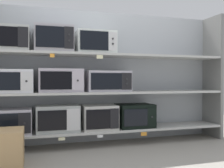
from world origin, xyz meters
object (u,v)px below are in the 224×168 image
at_px(microwave_4, 11,81).
at_px(microwave_1, 58,118).
at_px(shipping_carton, 3,149).
at_px(microwave_6, 108,81).
at_px(microwave_5, 61,80).
at_px(microwave_8, 53,40).
at_px(microwave_2, 99,117).
at_px(microwave_7, 9,39).
at_px(microwave_0, 11,121).
at_px(microwave_3, 135,116).
at_px(microwave_9, 95,43).

bearing_deg(microwave_4, microwave_1, 0.01).
bearing_deg(shipping_carton, microwave_6, 26.35).
xyz_separation_m(microwave_5, microwave_8, (-0.09, -0.00, 0.52)).
distance_m(microwave_4, microwave_6, 1.21).
relative_size(microwave_2, microwave_7, 0.98).
relative_size(microwave_0, shipping_carton, 1.30).
distance_m(microwave_0, microwave_6, 1.31).
bearing_deg(microwave_7, microwave_3, 0.01).
bearing_deg(microwave_6, microwave_9, -179.94).
bearing_deg(microwave_9, microwave_3, 0.05).
height_order(microwave_7, microwave_8, microwave_8).
bearing_deg(microwave_8, microwave_1, 0.24).
xyz_separation_m(microwave_0, microwave_6, (1.22, -0.00, 0.49)).
distance_m(microwave_2, microwave_3, 0.52).
height_order(microwave_1, microwave_9, microwave_9).
bearing_deg(microwave_4, microwave_5, -0.00).
bearing_deg(microwave_6, microwave_1, 179.98).
xyz_separation_m(microwave_5, microwave_9, (0.45, -0.00, 0.50)).
relative_size(microwave_1, microwave_5, 0.98).
relative_size(microwave_1, microwave_4, 1.06).
distance_m(microwave_7, microwave_9, 1.06).
xyz_separation_m(microwave_1, microwave_5, (0.04, -0.00, 0.48)).
relative_size(microwave_0, microwave_3, 1.00).
xyz_separation_m(microwave_2, microwave_5, (-0.50, 0.00, 0.49)).
relative_size(microwave_6, microwave_7, 1.25).
bearing_deg(microwave_2, microwave_0, -180.00).
bearing_deg(microwave_9, shipping_carton, -150.15).
relative_size(microwave_3, shipping_carton, 1.31).
height_order(microwave_4, shipping_carton, microwave_4).
distance_m(microwave_3, microwave_9, 1.14).
bearing_deg(microwave_6, microwave_7, 180.00).
bearing_deg(microwave_3, microwave_7, -179.99).
xyz_separation_m(microwave_4, microwave_6, (1.21, -0.00, -0.00)).
height_order(microwave_0, microwave_3, microwave_3).
height_order(microwave_9, shipping_carton, microwave_9).
relative_size(microwave_6, microwave_8, 1.23).
bearing_deg(microwave_7, microwave_4, 0.21).
distance_m(microwave_5, shipping_carton, 1.10).
xyz_separation_m(microwave_1, microwave_9, (0.49, -0.00, 0.98)).
height_order(microwave_6, microwave_9, microwave_9).
height_order(microwave_0, microwave_5, microwave_5).
bearing_deg(microwave_7, microwave_9, -0.01).
relative_size(microwave_2, microwave_8, 0.96).
relative_size(microwave_1, microwave_3, 1.10).
height_order(microwave_2, microwave_4, microwave_4).
height_order(microwave_6, microwave_7, microwave_7).
distance_m(microwave_7, microwave_8, 0.52).
xyz_separation_m(microwave_2, microwave_7, (-1.11, 0.00, 0.99)).
distance_m(microwave_1, microwave_8, 1.00).
bearing_deg(shipping_carton, microwave_5, 44.95).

